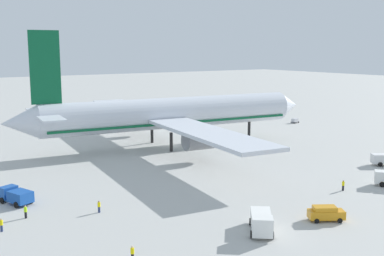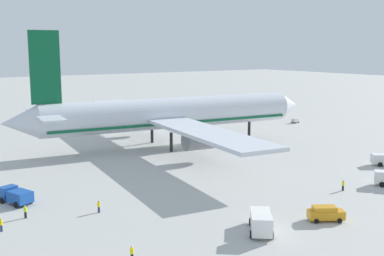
{
  "view_description": "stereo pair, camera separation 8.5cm",
  "coord_description": "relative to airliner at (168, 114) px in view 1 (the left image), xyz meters",
  "views": [
    {
      "loc": [
        -56.81,
        -92.9,
        22.28
      ],
      "look_at": [
        3.87,
        -2.1,
        4.1
      ],
      "focal_mm": 44.73,
      "sensor_mm": 36.0,
      "label": 1
    },
    {
      "loc": [
        -56.74,
        -92.95,
        22.28
      ],
      "look_at": [
        3.87,
        -2.1,
        4.1
      ],
      "focal_mm": 44.73,
      "sensor_mm": 36.0,
      "label": 2
    }
  ],
  "objects": [
    {
      "name": "service_truck_1",
      "position": [
        -39.72,
        -23.2,
        -6.25
      ],
      "size": [
        4.09,
        5.86,
        2.27
      ],
      "color": "#194CA5",
      "rests_on": "ground"
    },
    {
      "name": "service_truck_2",
      "position": [
        -17.47,
        -51.25,
        -6.13
      ],
      "size": [
        6.09,
        6.73,
        2.68
      ],
      "color": "white",
      "rests_on": "ground"
    },
    {
      "name": "traffic_cone_1",
      "position": [
        38.15,
        20.64,
        -7.23
      ],
      "size": [
        0.36,
        0.36,
        0.55
      ],
      "primitive_type": "cone",
      "color": "orange",
      "rests_on": "ground"
    },
    {
      "name": "ground_worker_5",
      "position": [
        -40.21,
        -30.16,
        -6.61
      ],
      "size": [
        0.43,
        0.43,
        1.75
      ],
      "color": "black",
      "rests_on": "ground"
    },
    {
      "name": "ground_worker_2",
      "position": [
        -34.34,
        -49.84,
        -6.62
      ],
      "size": [
        0.44,
        0.44,
        1.75
      ],
      "color": "black",
      "rests_on": "ground"
    },
    {
      "name": "ground_plane",
      "position": [
        1.25,
        -0.05,
        -7.51
      ],
      "size": [
        600.0,
        600.0,
        0.0
      ],
      "primitive_type": "plane",
      "color": "#B2B2AD"
    },
    {
      "name": "service_van",
      "position": [
        -7.79,
        -52.99,
        -6.47
      ],
      "size": [
        4.93,
        3.97,
        1.97
      ],
      "color": "orange",
      "rests_on": "ground"
    },
    {
      "name": "airliner",
      "position": [
        0.0,
        0.0,
        0.0
      ],
      "size": [
        73.14,
        81.6,
        25.89
      ],
      "color": "silver",
      "rests_on": "ground"
    },
    {
      "name": "ground_worker_4",
      "position": [
        5.09,
        -45.39,
        -6.65
      ],
      "size": [
        0.53,
        0.53,
        1.68
      ],
      "color": "black",
      "rests_on": "ground"
    },
    {
      "name": "ground_worker_0",
      "position": [
        -43.97,
        -33.33,
        -6.65
      ],
      "size": [
        0.5,
        0.5,
        1.68
      ],
      "color": "navy",
      "rests_on": "ground"
    },
    {
      "name": "baggage_cart_0",
      "position": [
        49.94,
        8.73,
        -6.73
      ],
      "size": [
        3.19,
        1.93,
        1.42
      ],
      "color": "#595B60",
      "rests_on": "ground"
    },
    {
      "name": "baggage_cart_2",
      "position": [
        6.88,
        49.17,
        -6.68
      ],
      "size": [
        2.59,
        2.97,
        1.52
      ],
      "color": "#26598C",
      "rests_on": "ground"
    },
    {
      "name": "traffic_cone_0",
      "position": [
        41.34,
        18.28,
        -7.23
      ],
      "size": [
        0.36,
        0.36,
        0.55
      ],
      "primitive_type": "cone",
      "color": "orange",
      "rests_on": "ground"
    },
    {
      "name": "ground_worker_3",
      "position": [
        -31.21,
        -33.49,
        -6.67
      ],
      "size": [
        0.51,
        0.51,
        1.65
      ],
      "color": "navy",
      "rests_on": "ground"
    }
  ]
}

